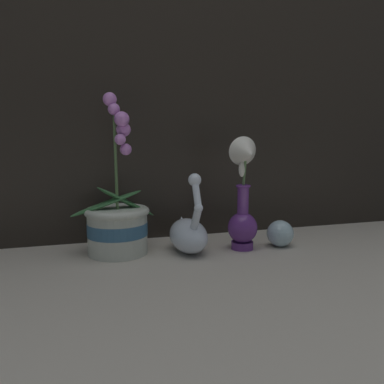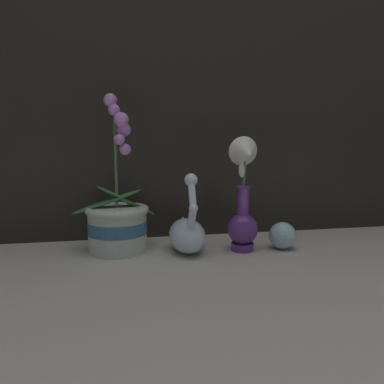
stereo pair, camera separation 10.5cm
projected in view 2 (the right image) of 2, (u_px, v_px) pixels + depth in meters
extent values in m
plane|color=#BCB2A3|center=(207.00, 264.00, 0.93)|extent=(2.80, 2.80, 0.00)
cube|color=black|center=(186.00, 44.00, 1.15)|extent=(2.80, 0.03, 1.20)
cylinder|color=beige|center=(118.00, 229.00, 1.04)|extent=(0.16, 0.16, 0.12)
cylinder|color=#386689|center=(118.00, 227.00, 1.04)|extent=(0.16, 0.16, 0.03)
torus|color=beige|center=(117.00, 210.00, 1.03)|extent=(0.17, 0.17, 0.02)
cylinder|color=#4C6B3D|center=(116.00, 155.00, 1.01)|extent=(0.01, 0.03, 0.29)
ellipsoid|color=#38703D|center=(127.00, 201.00, 1.04)|extent=(0.17, 0.09, 0.10)
ellipsoid|color=#38703D|center=(106.00, 202.00, 1.02)|extent=(0.19, 0.05, 0.07)
sphere|color=#C67AD1|center=(110.00, 100.00, 0.99)|extent=(0.04, 0.04, 0.04)
sphere|color=#C67AD1|center=(114.00, 110.00, 0.99)|extent=(0.03, 0.03, 0.03)
sphere|color=#C67AD1|center=(121.00, 120.00, 0.98)|extent=(0.04, 0.04, 0.04)
sphere|color=#C67AD1|center=(124.00, 130.00, 1.01)|extent=(0.04, 0.04, 0.04)
sphere|color=#C67AD1|center=(119.00, 139.00, 0.98)|extent=(0.03, 0.03, 0.03)
sphere|color=#C67AD1|center=(125.00, 149.00, 1.00)|extent=(0.03, 0.03, 0.03)
ellipsoid|color=silver|center=(187.00, 235.00, 1.03)|extent=(0.10, 0.17, 0.09)
cone|color=silver|center=(183.00, 225.00, 1.09)|extent=(0.05, 0.07, 0.07)
cylinder|color=silver|center=(192.00, 220.00, 0.96)|extent=(0.02, 0.06, 0.08)
sphere|color=silver|center=(193.00, 208.00, 0.93)|extent=(0.02, 0.02, 0.02)
cylinder|color=silver|center=(192.00, 194.00, 0.94)|extent=(0.02, 0.05, 0.08)
sphere|color=silver|center=(191.00, 180.00, 0.95)|extent=(0.03, 0.03, 0.03)
cylinder|color=#602D7F|center=(242.00, 246.00, 1.05)|extent=(0.06, 0.06, 0.02)
ellipsoid|color=#602D7F|center=(243.00, 229.00, 1.04)|extent=(0.08, 0.08, 0.09)
cylinder|color=#602D7F|center=(243.00, 201.00, 1.03)|extent=(0.03, 0.03, 0.08)
torus|color=#602D7F|center=(243.00, 187.00, 1.03)|extent=(0.04, 0.04, 0.01)
cylinder|color=#567A47|center=(244.00, 173.00, 1.02)|extent=(0.01, 0.02, 0.07)
cone|color=white|center=(247.00, 153.00, 0.99)|extent=(0.08, 0.07, 0.09)
ellipsoid|color=white|center=(242.00, 169.00, 1.02)|extent=(0.02, 0.02, 0.04)
sphere|color=silver|center=(283.00, 236.00, 1.06)|extent=(0.08, 0.08, 0.08)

